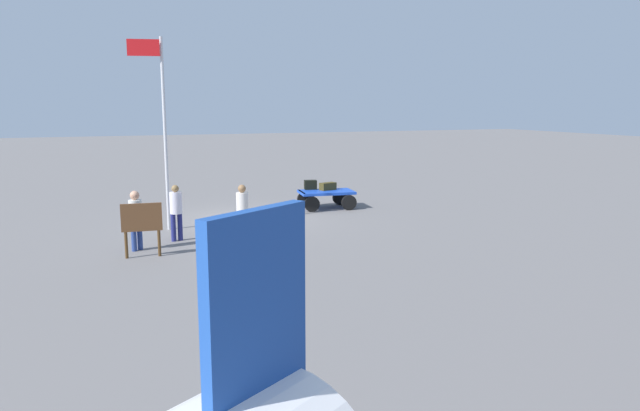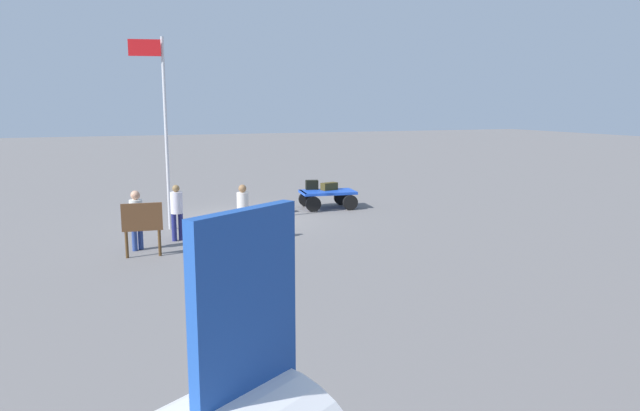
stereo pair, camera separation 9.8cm
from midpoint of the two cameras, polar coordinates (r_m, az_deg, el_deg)
The scene contains 10 objects.
ground_plane at distance 20.40m, azimuth -7.12°, elevation -1.30°, with size 120.00×120.00×0.00m, color slate.
luggage_cart at distance 22.27m, azimuth 0.83°, elevation 0.99°, with size 2.17×1.59×0.67m.
suitcase_tan at distance 22.60m, azimuth -0.67°, elevation 2.02°, with size 0.52×0.38×0.36m.
suitcase_maroon at distance 22.46m, azimuth 1.03°, elevation 1.88°, with size 0.68×0.45×0.28m.
suitcase_grey at distance 21.52m, azimuth -3.36°, elevation -0.34°, with size 0.59×0.34×0.24m.
worker_lead at distance 16.82m, azimuth -7.34°, elevation -0.31°, with size 0.38×0.38×1.66m.
worker_trailing at distance 17.34m, azimuth -13.59°, elevation -0.26°, with size 0.41×0.41×1.63m.
worker_supervisor at distance 16.48m, azimuth -17.25°, elevation -0.92°, with size 0.49×0.49×1.63m.
flagpole at distance 18.77m, azimuth -14.93°, elevation 8.10°, with size 1.04×0.22×5.91m.
signboard at distance 15.70m, azimuth -16.72°, elevation -1.50°, with size 1.02×0.15×1.41m.
Camera 2 is at (4.78, 19.46, 3.87)m, focal length 32.94 mm.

